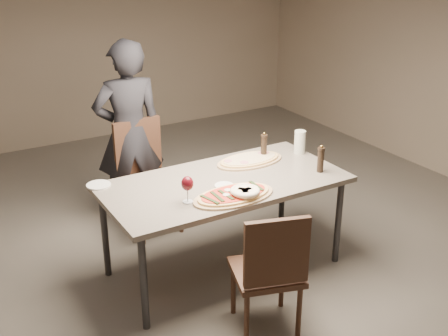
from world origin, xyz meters
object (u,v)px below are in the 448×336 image
pepper_mill_left (321,159)px  ham_pizza (250,160)px  chair_far (145,170)px  diner (129,134)px  zucchini_pizza (234,195)px  dining_table (224,187)px  bread_basket (245,193)px  chair_near (270,268)px  carafe (300,142)px

pepper_mill_left → ham_pizza: bearing=128.7°
chair_far → diner: bearing=-76.1°
ham_pizza → zucchini_pizza: bearing=-150.3°
dining_table → chair_far: (-0.24, 0.95, -0.15)m
bread_basket → chair_far: chair_far is taller
pepper_mill_left → chair_near: pepper_mill_left is taller
ham_pizza → pepper_mill_left: bearing=-69.0°
carafe → diner: 1.48m
dining_table → bread_basket: (-0.03, -0.33, 0.10)m
diner → zucchini_pizza: bearing=106.3°
ham_pizza → carafe: size_ratio=2.97×
dining_table → bread_basket: 0.35m
zucchini_pizza → diner: diner is taller
chair_far → diner: 0.34m
ham_pizza → diner: diner is taller
carafe → chair_far: chair_far is taller
carafe → chair_near: 1.43m
carafe → chair_far: bearing=143.6°
ham_pizza → bread_basket: bread_basket is taller
chair_near → pepper_mill_left: bearing=52.1°
bread_basket → chair_far: bearing=99.1°
zucchini_pizza → carafe: bearing=14.7°
zucchini_pizza → chair_near: size_ratio=0.68×
zucchini_pizza → ham_pizza: (0.45, 0.49, -0.00)m
dining_table → diner: diner is taller
chair_near → dining_table: bearing=97.3°
chair_near → chair_far: chair_far is taller
ham_pizza → diner: (-0.66, 0.92, 0.06)m
pepper_mill_left → chair_near: size_ratio=0.24×
chair_far → diner: (-0.06, 0.18, 0.28)m
dining_table → pepper_mill_left: bearing=-17.8°
bread_basket → pepper_mill_left: size_ratio=0.94×
bread_basket → diner: bearing=100.2°
ham_pizza → chair_far: 0.98m
ham_pizza → bread_basket: (-0.39, -0.55, 0.03)m
dining_table → zucchini_pizza: 0.30m
chair_near → ham_pizza: bearing=81.3°
dining_table → zucchini_pizza: size_ratio=2.95×
dining_table → pepper_mill_left: (0.72, -0.23, 0.16)m
zucchini_pizza → chair_near: bearing=-107.9°
carafe → chair_far: 1.35m
zucchini_pizza → pepper_mill_left: size_ratio=2.80×
bread_basket → chair_near: 0.58m
zucchini_pizza → chair_far: 1.26m
zucchini_pizza → bread_basket: bread_basket is taller
dining_table → carafe: 0.86m
ham_pizza → chair_far: size_ratio=0.59×
zucchini_pizza → bread_basket: size_ratio=2.97×
bread_basket → diner: (-0.26, 1.46, 0.03)m
bread_basket → dining_table: bearing=84.8°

